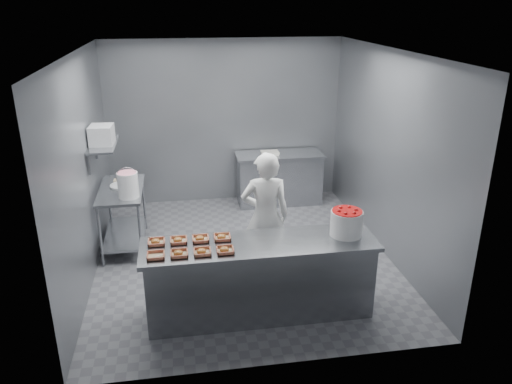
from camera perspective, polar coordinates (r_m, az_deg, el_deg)
floor at (r=7.08m, az=-1.44°, el=-7.38°), size 4.50×4.50×0.00m
ceiling at (r=6.25m, az=-1.68°, el=15.79°), size 4.50×4.50×0.00m
wall_back at (r=8.69m, az=-3.59°, el=7.93°), size 4.00×0.04×2.80m
wall_left at (r=6.58m, az=-19.09°, el=2.42°), size 0.04×4.50×2.80m
wall_right at (r=7.07m, az=14.77°, el=4.15°), size 0.04×4.50×2.80m
service_counter at (r=5.70m, az=0.42°, el=-9.80°), size 2.60×0.70×0.90m
prep_table at (r=7.37m, az=-14.97°, el=-1.86°), size 0.60×1.20×0.90m
back_counter at (r=8.75m, az=2.65°, el=1.59°), size 1.50×0.60×0.90m
wall_shelf at (r=7.08m, az=-17.07°, el=5.21°), size 0.35×0.90×0.03m
tray_0 at (r=5.28m, az=-11.39°, el=-7.12°), size 0.19×0.18×0.04m
tray_1 at (r=5.27m, az=-8.80°, el=-6.95°), size 0.19×0.18×0.06m
tray_2 at (r=5.28m, az=-6.18°, el=-6.79°), size 0.19×0.18×0.06m
tray_3 at (r=5.29m, az=-3.57°, el=-6.62°), size 0.19×0.18×0.06m
tray_4 at (r=5.55m, az=-11.34°, el=-5.61°), size 0.19×0.18×0.06m
tray_5 at (r=5.55m, az=-8.86°, el=-5.47°), size 0.19×0.18×0.06m
tray_6 at (r=5.55m, az=-6.38°, el=-5.32°), size 0.19×0.18×0.06m
tray_7 at (r=5.56m, az=-3.90°, el=-5.16°), size 0.19×0.18×0.06m
worker at (r=6.28m, az=1.07°, el=-2.77°), size 0.64×0.44×1.67m
strawberry_tub at (r=5.68m, az=10.30°, el=-3.39°), size 0.36×0.36×0.30m
glaze_bucket at (r=6.85m, az=-14.43°, el=0.86°), size 0.29×0.27×0.42m
bucket_lid at (r=7.33m, az=-15.03°, el=0.72°), size 0.36×0.36×0.03m
rag at (r=7.58m, az=-15.47°, el=1.32°), size 0.13×0.11×0.02m
appliance at (r=7.01m, az=-17.23°, el=6.25°), size 0.32×0.36×0.26m
paper_stack at (r=8.58m, az=1.60°, el=4.50°), size 0.32×0.25×0.05m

